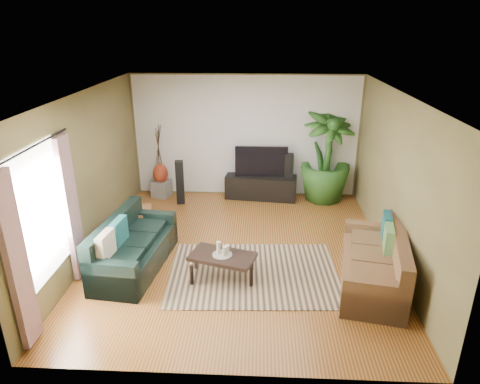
# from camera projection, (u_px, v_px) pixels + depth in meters

# --- Properties ---
(floor) EXTENTS (5.50, 5.50, 0.00)m
(floor) POSITION_uv_depth(u_px,v_px,m) (239.00, 253.00, 7.37)
(floor) COLOR #905F25
(floor) RESTS_ON ground
(ceiling) EXTENTS (5.50, 5.50, 0.00)m
(ceiling) POSITION_uv_depth(u_px,v_px,m) (239.00, 94.00, 6.37)
(ceiling) COLOR white
(ceiling) RESTS_ON ground
(wall_back) EXTENTS (5.00, 0.00, 5.00)m
(wall_back) POSITION_uv_depth(u_px,v_px,m) (246.00, 137.00, 9.42)
(wall_back) COLOR olive
(wall_back) RESTS_ON ground
(wall_front) EXTENTS (5.00, 0.00, 5.00)m
(wall_front) POSITION_uv_depth(u_px,v_px,m) (226.00, 272.00, 4.32)
(wall_front) COLOR olive
(wall_front) RESTS_ON ground
(wall_left) EXTENTS (0.00, 5.50, 5.50)m
(wall_left) POSITION_uv_depth(u_px,v_px,m) (87.00, 177.00, 6.99)
(wall_left) COLOR olive
(wall_left) RESTS_ON ground
(wall_right) EXTENTS (0.00, 5.50, 5.50)m
(wall_right) POSITION_uv_depth(u_px,v_px,m) (397.00, 182.00, 6.76)
(wall_right) COLOR olive
(wall_right) RESTS_ON ground
(backwall_panel) EXTENTS (4.90, 0.00, 4.90)m
(backwall_panel) POSITION_uv_depth(u_px,v_px,m) (246.00, 137.00, 9.41)
(backwall_panel) COLOR white
(backwall_panel) RESTS_ON ground
(window_pane) EXTENTS (0.00, 1.80, 1.80)m
(window_pane) POSITION_uv_depth(u_px,v_px,m) (40.00, 215.00, 5.48)
(window_pane) COLOR white
(window_pane) RESTS_ON ground
(curtain_near) EXTENTS (0.08, 0.35, 2.20)m
(curtain_near) POSITION_uv_depth(u_px,v_px,m) (17.00, 263.00, 4.88)
(curtain_near) COLOR gray
(curtain_near) RESTS_ON ground
(curtain_far) EXTENTS (0.08, 0.35, 2.20)m
(curtain_far) POSITION_uv_depth(u_px,v_px,m) (71.00, 209.00, 6.27)
(curtain_far) COLOR gray
(curtain_far) RESTS_ON ground
(curtain_rod) EXTENTS (0.03, 1.90, 0.03)m
(curtain_rod) POSITION_uv_depth(u_px,v_px,m) (31.00, 147.00, 5.15)
(curtain_rod) COLOR black
(curtain_rod) RESTS_ON ground
(sofa_left) EXTENTS (1.02, 1.97, 0.85)m
(sofa_left) POSITION_uv_depth(u_px,v_px,m) (134.00, 244.00, 6.79)
(sofa_left) COLOR black
(sofa_left) RESTS_ON floor
(sofa_right) EXTENTS (1.22, 2.06, 0.85)m
(sofa_right) POSITION_uv_depth(u_px,v_px,m) (373.00, 259.00, 6.35)
(sofa_right) COLOR brown
(sofa_right) RESTS_ON floor
(area_rug) EXTENTS (2.72, 1.99, 0.01)m
(area_rug) POSITION_uv_depth(u_px,v_px,m) (254.00, 273.00, 6.76)
(area_rug) COLOR tan
(area_rug) RESTS_ON floor
(coffee_table) EXTENTS (1.09, 0.80, 0.40)m
(coffee_table) POSITION_uv_depth(u_px,v_px,m) (223.00, 266.00, 6.59)
(coffee_table) COLOR black
(coffee_table) RESTS_ON floor
(candle_tray) EXTENTS (0.30, 0.30, 0.01)m
(candle_tray) POSITION_uv_depth(u_px,v_px,m) (222.00, 255.00, 6.52)
(candle_tray) COLOR gray
(candle_tray) RESTS_ON coffee_table
(candle_tall) EXTENTS (0.06, 0.06, 0.19)m
(candle_tall) POSITION_uv_depth(u_px,v_px,m) (219.00, 247.00, 6.51)
(candle_tall) COLOR beige
(candle_tall) RESTS_ON candle_tray
(candle_mid) EXTENTS (0.06, 0.06, 0.15)m
(candle_mid) POSITION_uv_depth(u_px,v_px,m) (225.00, 251.00, 6.45)
(candle_mid) COLOR beige
(candle_mid) RESTS_ON candle_tray
(candle_short) EXTENTS (0.06, 0.06, 0.12)m
(candle_short) POSITION_uv_depth(u_px,v_px,m) (227.00, 249.00, 6.54)
(candle_short) COLOR beige
(candle_short) RESTS_ON candle_tray
(tv_stand) EXTENTS (1.61, 0.64, 0.52)m
(tv_stand) POSITION_uv_depth(u_px,v_px,m) (261.00, 187.00, 9.58)
(tv_stand) COLOR black
(tv_stand) RESTS_ON floor
(television) EXTENTS (1.15, 0.06, 0.68)m
(television) POSITION_uv_depth(u_px,v_px,m) (261.00, 161.00, 9.36)
(television) COLOR black
(television) RESTS_ON tv_stand
(speaker_left) EXTENTS (0.20, 0.22, 0.96)m
(speaker_left) POSITION_uv_depth(u_px,v_px,m) (180.00, 182.00, 9.24)
(speaker_left) COLOR black
(speaker_left) RESTS_ON floor
(speaker_right) EXTENTS (0.20, 0.22, 1.04)m
(speaker_right) POSITION_uv_depth(u_px,v_px,m) (288.00, 177.00, 9.44)
(speaker_right) COLOR black
(speaker_right) RESTS_ON floor
(potted_plant) EXTENTS (1.42, 1.42, 1.99)m
(potted_plant) POSITION_uv_depth(u_px,v_px,m) (326.00, 157.00, 9.24)
(potted_plant) COLOR #23511B
(potted_plant) RESTS_ON floor
(plant_pot) EXTENTS (0.37, 0.37, 0.29)m
(plant_pot) POSITION_uv_depth(u_px,v_px,m) (323.00, 193.00, 9.56)
(plant_pot) COLOR black
(plant_pot) RESTS_ON floor
(pedestal) EXTENTS (0.45, 0.45, 0.37)m
(pedestal) POSITION_uv_depth(u_px,v_px,m) (162.00, 188.00, 9.71)
(pedestal) COLOR gray
(pedestal) RESTS_ON floor
(vase) EXTENTS (0.34, 0.34, 0.47)m
(vase) POSITION_uv_depth(u_px,v_px,m) (160.00, 174.00, 9.58)
(vase) COLOR maroon
(vase) RESTS_ON pedestal
(side_table) EXTENTS (0.63, 0.63, 0.56)m
(side_table) POSITION_uv_depth(u_px,v_px,m) (137.00, 224.00, 7.78)
(side_table) COLOR brown
(side_table) RESTS_ON floor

